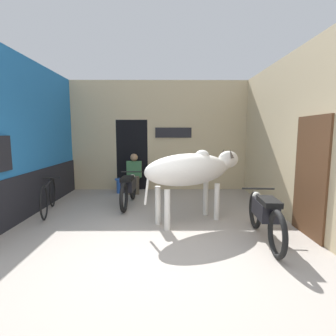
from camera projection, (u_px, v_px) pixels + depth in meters
The scene contains 10 objects.
ground_plane at pixel (151, 257), 3.82m from camera, with size 30.00×30.00×0.00m, color #9E9389.
wall_left_shopfront at pixel (30, 140), 5.90m from camera, with size 0.25×4.69×3.42m.
wall_back_with_doorway at pixel (151, 142), 8.50m from camera, with size 5.50×0.93×3.42m.
wall_right_with_door at pixel (282, 138), 5.89m from camera, with size 0.22×4.69×3.42m.
cow at pixel (192, 170), 5.28m from camera, with size 2.22×1.56×1.48m.
motorcycle_near at pixel (265, 214), 4.38m from camera, with size 0.58×1.92×0.81m.
motorcycle_far at pixel (129, 188), 6.55m from camera, with size 0.58×1.91×0.80m.
bicycle at pixel (49, 196), 5.95m from camera, with size 0.56×1.72×0.75m.
shopkeeper_seated at pixel (134, 173), 7.83m from camera, with size 0.43×0.34×1.20m.
plastic_stool at pixel (120, 185), 7.93m from camera, with size 0.32×0.32×0.44m.
Camera 1 is at (0.23, -3.62, 1.80)m, focal length 28.00 mm.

